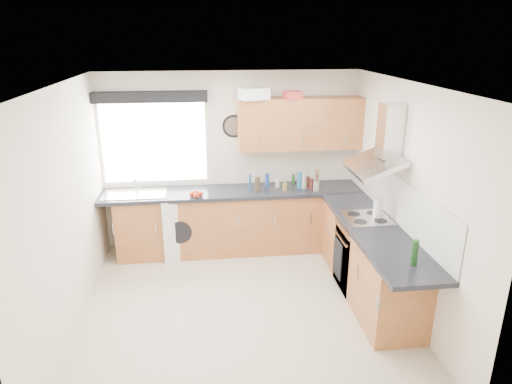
{
  "coord_description": "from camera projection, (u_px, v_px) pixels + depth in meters",
  "views": [
    {
      "loc": [
        -0.38,
        -4.47,
        2.97
      ],
      "look_at": [
        0.25,
        0.85,
        1.1
      ],
      "focal_mm": 32.0,
      "sensor_mm": 36.0,
      "label": 1
    }
  ],
  "objects": [
    {
      "name": "tomato_cluster",
      "position": [
        196.0,
        194.0,
        6.06
      ],
      "size": [
        0.18,
        0.18,
        0.07
      ],
      "primitive_type": null,
      "rotation": [
        0.0,
        0.0,
        0.14
      ],
      "color": "red",
      "rests_on": "worktop_back"
    },
    {
      "name": "base_cab_corner",
      "position": [
        336.0,
        217.0,
        6.64
      ],
      "size": [
        0.6,
        0.6,
        0.86
      ],
      "primitive_type": "cube",
      "color": "brown",
      "rests_on": "ground_plane"
    },
    {
      "name": "jar_5",
      "position": [
        293.0,
        179.0,
        6.56
      ],
      "size": [
        0.04,
        0.04,
        0.14
      ],
      "primitive_type": "cylinder",
      "color": "#22561E",
      "rests_on": "worktop_back"
    },
    {
      "name": "jar_10",
      "position": [
        311.0,
        184.0,
        6.33
      ],
      "size": [
        0.06,
        0.06,
        0.16
      ],
      "primitive_type": "cylinder",
      "color": "#451818",
      "rests_on": "worktop_back"
    },
    {
      "name": "jar_0",
      "position": [
        304.0,
        181.0,
        6.37
      ],
      "size": [
        0.07,
        0.07,
        0.21
      ],
      "primitive_type": "cylinder",
      "color": "gray",
      "rests_on": "worktop_back"
    },
    {
      "name": "storage_box",
      "position": [
        293.0,
        95.0,
        6.0
      ],
      "size": [
        0.26,
        0.24,
        0.1
      ],
      "primitive_type": "cube",
      "rotation": [
        0.0,
        0.0,
        0.34
      ],
      "color": "red",
      "rests_on": "upper_cabinets"
    },
    {
      "name": "window",
      "position": [
        154.0,
        142.0,
        6.26
      ],
      "size": [
        1.4,
        0.02,
        1.1
      ],
      "primitive_type": "cube",
      "color": "white",
      "rests_on": "wall_back"
    },
    {
      "name": "worktop_back",
      "position": [
        233.0,
        192.0,
        6.33
      ],
      "size": [
        3.6,
        0.62,
        0.05
      ],
      "primitive_type": "cube",
      "color": "black",
      "rests_on": "base_cab_back"
    },
    {
      "name": "sink",
      "position": [
        134.0,
        191.0,
        6.16
      ],
      "size": [
        0.84,
        0.46,
        0.1
      ],
      "primitive_type": null,
      "color": "silver",
      "rests_on": "worktop_back"
    },
    {
      "name": "ground_plane",
      "position": [
        243.0,
        308.0,
        5.21
      ],
      "size": [
        3.6,
        3.6,
        0.0
      ],
      "primitive_type": "plane",
      "color": "beige"
    },
    {
      "name": "jar_1",
      "position": [
        299.0,
        180.0,
        6.38
      ],
      "size": [
        0.07,
        0.07,
        0.22
      ],
      "primitive_type": "cylinder",
      "color": "#1D658C",
      "rests_on": "worktop_back"
    },
    {
      "name": "hob_plate",
      "position": [
        367.0,
        218.0,
        5.36
      ],
      "size": [
        0.52,
        0.52,
        0.01
      ],
      "primitive_type": "cube",
      "color": "silver",
      "rests_on": "worktop_right"
    },
    {
      "name": "base_cab_back",
      "position": [
        226.0,
        222.0,
        6.47
      ],
      "size": [
        3.0,
        0.58,
        0.86
      ],
      "primitive_type": "cube",
      "color": "brown",
      "rests_on": "ground_plane"
    },
    {
      "name": "washing_machine",
      "position": [
        181.0,
        224.0,
        6.41
      ],
      "size": [
        0.72,
        0.7,
        0.87
      ],
      "primitive_type": "cube",
      "rotation": [
        0.0,
        0.0,
        0.25
      ],
      "color": "white",
      "rests_on": "ground_plane"
    },
    {
      "name": "kitchen_roll",
      "position": [
        378.0,
        209.0,
        5.33
      ],
      "size": [
        0.12,
        0.12,
        0.24
      ],
      "primitive_type": "cylinder",
      "rotation": [
        0.0,
        0.0,
        -0.09
      ],
      "color": "white",
      "rests_on": "worktop_right"
    },
    {
      "name": "jar_8",
      "position": [
        279.0,
        183.0,
        6.43
      ],
      "size": [
        0.04,
        0.04,
        0.12
      ],
      "primitive_type": "cylinder",
      "color": "#A09989",
      "rests_on": "worktop_back"
    },
    {
      "name": "upper_cabinets",
      "position": [
        300.0,
        123.0,
        6.25
      ],
      "size": [
        1.7,
        0.35,
        0.7
      ],
      "primitive_type": "cube",
      "color": "brown",
      "rests_on": "wall_back"
    },
    {
      "name": "ceiling",
      "position": [
        241.0,
        85.0,
        4.39
      ],
      "size": [
        3.6,
        3.6,
        0.02
      ],
      "primitive_type": "cube",
      "color": "white",
      "rests_on": "wall_back"
    },
    {
      "name": "wall_back",
      "position": [
        231.0,
        161.0,
        6.49
      ],
      "size": [
        3.6,
        0.02,
        2.5
      ],
      "primitive_type": "cube",
      "color": "silver",
      "rests_on": "ground_plane"
    },
    {
      "name": "wall_right",
      "position": [
        405.0,
        199.0,
        5.0
      ],
      "size": [
        0.02,
        3.6,
        2.5
      ],
      "primitive_type": "cube",
      "color": "silver",
      "rests_on": "ground_plane"
    },
    {
      "name": "wall_clock",
      "position": [
        234.0,
        126.0,
        6.31
      ],
      "size": [
        0.32,
        0.04,
        0.32
      ],
      "primitive_type": "cylinder",
      "rotation": [
        1.57,
        0.0,
        0.0
      ],
      "color": "black",
      "rests_on": "wall_back"
    },
    {
      "name": "jar_3",
      "position": [
        267.0,
        180.0,
        6.49
      ],
      "size": [
        0.06,
        0.06,
        0.17
      ],
      "primitive_type": "cylinder",
      "color": "navy",
      "rests_on": "worktop_back"
    },
    {
      "name": "jar_9",
      "position": [
        285.0,
        187.0,
        6.29
      ],
      "size": [
        0.06,
        0.06,
        0.1
      ],
      "primitive_type": "cylinder",
      "color": "olive",
      "rests_on": "worktop_back"
    },
    {
      "name": "splashback",
      "position": [
        393.0,
        196.0,
        5.3
      ],
      "size": [
        0.01,
        3.0,
        0.54
      ],
      "primitive_type": "cube",
      "color": "white",
      "rests_on": "wall_right"
    },
    {
      "name": "jar_7",
      "position": [
        277.0,
        183.0,
        6.41
      ],
      "size": [
        0.05,
        0.05,
        0.13
      ],
      "primitive_type": "cylinder",
      "color": "#BBB39F",
      "rests_on": "worktop_back"
    },
    {
      "name": "casserole",
      "position": [
        254.0,
        94.0,
        5.94
      ],
      "size": [
        0.42,
        0.36,
        0.15
      ],
      "primitive_type": "cube",
      "rotation": [
        0.0,
        0.0,
        0.31
      ],
      "color": "white",
      "rests_on": "upper_cabinets"
    },
    {
      "name": "extractor_hood",
      "position": [
        382.0,
        147.0,
        5.09
      ],
      "size": [
        0.52,
        0.78,
        0.66
      ],
      "primitive_type": null,
      "color": "silver",
      "rests_on": "wall_right"
    },
    {
      "name": "wall_front",
      "position": [
        265.0,
        300.0,
        3.11
      ],
      "size": [
        3.6,
        0.02,
        2.5
      ],
      "primitive_type": "cube",
      "color": "silver",
      "rests_on": "ground_plane"
    },
    {
      "name": "oven",
      "position": [
        364.0,
        255.0,
        5.52
      ],
      "size": [
        0.56,
        0.58,
        0.85
      ],
      "primitive_type": "cube",
      "color": "black",
      "rests_on": "ground_plane"
    },
    {
      "name": "jar_2",
      "position": [
        250.0,
        183.0,
        6.26
      ],
      "size": [
        0.04,
        0.04,
        0.24
      ],
      "primitive_type": "cylinder",
      "color": "navy",
      "rests_on": "worktop_back"
    },
    {
      "name": "window_blind",
      "position": [
        150.0,
        97.0,
        5.97
      ],
      "size": [
        1.5,
        0.18,
        0.14
      ],
      "primitive_type": "cube",
      "color": "black",
      "rests_on": "wall_back"
    },
    {
      "name": "jar_6",
      "position": [
        258.0,
        184.0,
        6.27
      ],
      "size": [
        0.07,
        0.07,
        0.2
      ],
      "primitive_type": "cylinder",
      "color": "#3C3221",
      "rests_on": "worktop_back"
    },
    {
      "name": "worktop_right",
      "position": [
        376.0,
        231.0,
        5.09
      ],
      "size": [
        0.62,
        2.42,
        0.05
      ],
      "primitive_type": "cube",
      "color": "black",
      "rests_on": "base_cab_right"
    },
    {
      "name": "utensil_pot",
      "position": [
        316.0,
        186.0,
        6.28
      ],
      "size": [
        0.11,
        0.11,
        0.13
      ],
      "primitive_type": "cylinder",
      "rotation": [
        0.0,
        0.0,
        0.29
      ],
      "color": "slate",
      "rests_on": "worktop_back"
    },
    {
      "name": "jar_4",
      "position": [
        307.0,
        182.0,
        6.4
      ],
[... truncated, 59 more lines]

